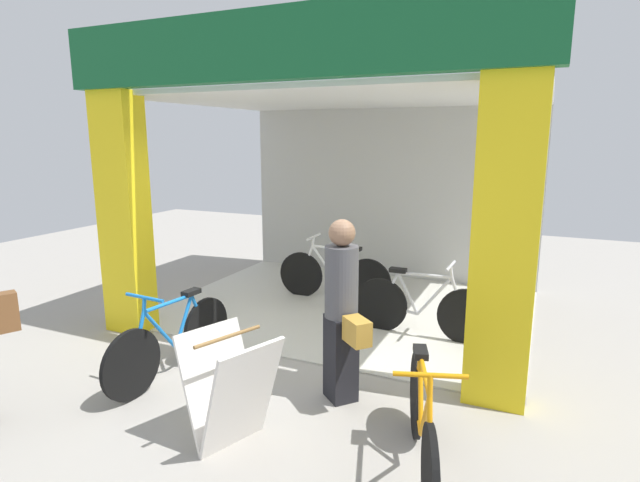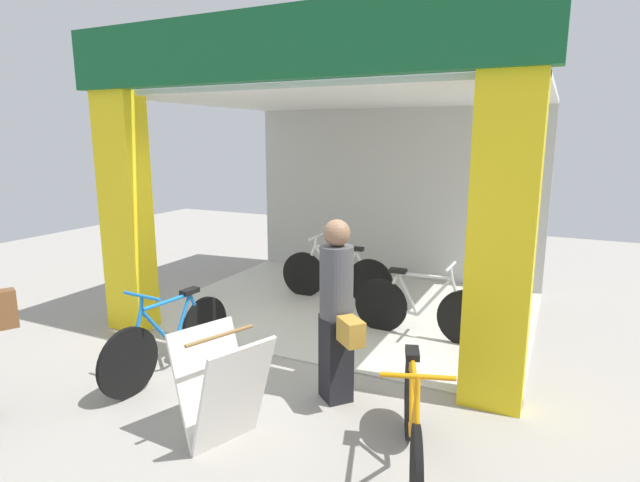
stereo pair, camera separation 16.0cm
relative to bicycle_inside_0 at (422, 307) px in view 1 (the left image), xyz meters
The scene contains 8 objects.
ground_plane 1.77m from the bicycle_inside_0, 134.89° to the right, with size 17.89×17.89×0.00m, color #9E9991.
shop_facade 2.06m from the bicycle_inside_0, 153.45° to the left, with size 5.15×4.09×3.59m.
bicycle_inside_0 is the anchor object (origin of this frame).
bicycle_inside_1 1.75m from the bicycle_inside_0, 150.05° to the left, with size 1.75×0.48×0.96m.
bicycle_parked_0 2.91m from the bicycle_inside_0, 135.15° to the right, with size 0.47×1.72×0.95m.
bicycle_parked_1 2.62m from the bicycle_inside_0, 76.79° to the right, with size 0.62×1.65×0.95m.
sandwich_board_sign 2.93m from the bicycle_inside_0, 107.09° to the right, with size 0.81×0.78×0.93m.
pedestrian_0 1.88m from the bicycle_inside_0, 100.28° to the right, with size 0.59×0.56×1.70m.
Camera 1 is at (2.50, -4.61, 2.40)m, focal length 28.50 mm.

